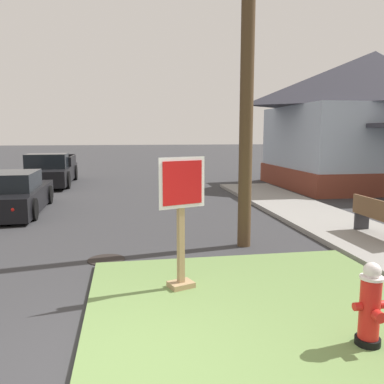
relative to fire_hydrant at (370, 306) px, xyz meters
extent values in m
plane|color=#333335|center=(-2.62, -0.07, -0.52)|extent=(160.00, 160.00, 0.00)
cube|color=#668447|center=(-0.82, 1.14, -0.48)|extent=(4.67, 4.47, 0.08)
cube|color=gray|center=(2.71, 5.28, -0.46)|extent=(2.20, 16.56, 0.12)
cylinder|color=black|center=(0.00, 0.00, -0.40)|extent=(0.28, 0.28, 0.08)
cylinder|color=red|center=(0.00, 0.00, -0.03)|extent=(0.22, 0.22, 0.67)
cylinder|color=silver|center=(0.00, 0.00, 0.32)|extent=(0.25, 0.25, 0.03)
sphere|color=silver|center=(0.00, 0.00, 0.40)|extent=(0.19, 0.19, 0.19)
cube|color=silver|center=(0.00, 0.00, 0.47)|extent=(0.04, 0.04, 0.04)
cylinder|color=red|center=(-0.15, 0.00, 0.01)|extent=(0.08, 0.09, 0.09)
cylinder|color=red|center=(0.15, 0.00, 0.01)|extent=(0.08, 0.09, 0.09)
cylinder|color=red|center=(0.00, -0.16, -0.04)|extent=(0.12, 0.09, 0.12)
cube|color=#A3845B|center=(-1.80, 1.99, 0.51)|extent=(0.12, 0.12, 1.91)
cube|color=#A3845B|center=(-1.80, 1.99, -0.40)|extent=(0.43, 0.39, 0.08)
cube|color=white|center=(-1.79, 1.94, 1.16)|extent=(0.70, 0.27, 0.75)
cube|color=red|center=(-1.78, 1.93, 1.16)|extent=(0.60, 0.23, 0.63)
cylinder|color=black|center=(-2.99, 3.75, -0.52)|extent=(0.70, 0.70, 0.02)
cube|color=black|center=(-6.03, 9.00, -0.11)|extent=(1.91, 4.42, 0.64)
cube|color=black|center=(-6.02, 8.78, 0.45)|extent=(1.60, 2.05, 0.56)
cylinder|color=black|center=(-5.20, 10.38, -0.21)|extent=(0.23, 0.62, 0.62)
cylinder|color=black|center=(-5.14, 7.66, -0.21)|extent=(0.23, 0.62, 0.62)
sphere|color=white|center=(-6.62, 11.13, -0.05)|extent=(0.14, 0.14, 0.14)
sphere|color=white|center=(-5.53, 11.15, -0.05)|extent=(0.14, 0.14, 0.14)
sphere|color=red|center=(-5.44, 6.86, -0.05)|extent=(0.12, 0.12, 0.12)
cube|color=black|center=(-6.05, 15.77, -0.02)|extent=(2.06, 5.59, 0.68)
cube|color=black|center=(-6.04, 14.99, 0.62)|extent=(1.75, 1.48, 0.68)
cube|color=black|center=(-5.15, 16.76, 0.54)|extent=(0.15, 2.33, 0.44)
cube|color=black|center=(-7.00, 16.72, 0.54)|extent=(0.15, 2.33, 0.44)
cube|color=black|center=(-6.11, 18.49, 0.54)|extent=(1.76, 0.13, 0.44)
cylinder|color=black|center=(-5.10, 14.12, -0.14)|extent=(0.28, 0.77, 0.76)
cylinder|color=black|center=(-6.94, 14.09, -0.14)|extent=(0.28, 0.77, 0.76)
cylinder|color=black|center=(-5.17, 17.45, -0.14)|extent=(0.28, 0.77, 0.76)
cylinder|color=black|center=(-7.00, 17.41, -0.14)|extent=(0.28, 0.77, 0.76)
cube|color=brown|center=(2.95, 3.96, 0.04)|extent=(0.41, 1.78, 0.06)
cube|color=brown|center=(2.77, 3.96, 0.26)|extent=(0.06, 1.78, 0.38)
cube|color=#2D2D33|center=(2.95, 4.77, -0.20)|extent=(0.36, 0.06, 0.41)
cube|color=brown|center=(8.28, 12.69, -0.07)|extent=(8.03, 6.10, 0.90)
cube|color=#9EADC1|center=(8.28, 12.69, 1.70)|extent=(7.87, 5.98, 2.65)
pyramid|color=#33333D|center=(8.28, 12.69, 4.22)|extent=(8.43, 6.40, 2.38)
camera|label=1|loc=(-2.60, -3.73, 1.87)|focal=37.30mm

